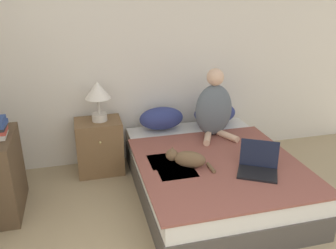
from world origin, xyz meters
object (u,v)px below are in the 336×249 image
at_px(pillow_far, 215,113).
at_px(cat_tabby, 187,158).
at_px(pillow_near, 161,118).
at_px(laptop_open, 258,166).
at_px(bed, 212,175).
at_px(person_sitting, 214,108).
at_px(bookshelf, 6,174).
at_px(table_lamp, 98,94).
at_px(nightstand, 100,146).

bearing_deg(pillow_far, cat_tabby, -124.39).
relative_size(pillow_near, laptop_open, 1.14).
xyz_separation_m(bed, laptop_open, (0.27, -0.42, 0.28)).
bearing_deg(person_sitting, bookshelf, -173.14).
height_order(pillow_far, bookshelf, bookshelf).
distance_m(laptop_open, table_lamp, 1.83).
relative_size(pillow_far, cat_tabby, 1.29).
relative_size(pillow_far, bookshelf, 0.67).
distance_m(nightstand, table_lamp, 0.62).
bearing_deg(person_sitting, bed, -111.19).
height_order(bed, pillow_far, pillow_far).
height_order(person_sitting, bookshelf, person_sitting).
xyz_separation_m(pillow_near, laptop_open, (0.60, -1.22, -0.07)).
bearing_deg(laptop_open, pillow_near, 146.29).
relative_size(pillow_near, pillow_far, 1.00).
height_order(bed, table_lamp, table_lamp).
distance_m(person_sitting, table_lamp, 1.27).
relative_size(pillow_far, table_lamp, 1.16).
xyz_separation_m(pillow_near, cat_tabby, (0.01, -0.96, -0.05)).
bearing_deg(bed, person_sitting, 68.81).
relative_size(pillow_far, nightstand, 0.83).
xyz_separation_m(laptop_open, bookshelf, (-2.23, 0.64, -0.11)).
bearing_deg(bed, laptop_open, -57.07).
bearing_deg(cat_tabby, bookshelf, 15.71).
bearing_deg(table_lamp, pillow_far, 0.82).
bearing_deg(pillow_near, bookshelf, -160.43).
xyz_separation_m(pillow_far, nightstand, (-1.39, -0.02, -0.26)).
height_order(nightstand, table_lamp, table_lamp).
distance_m(bed, table_lamp, 1.48).
relative_size(nightstand, bookshelf, 0.81).
distance_m(pillow_far, nightstand, 1.42).
relative_size(person_sitting, table_lamp, 1.70).
bearing_deg(nightstand, pillow_near, 1.88).
relative_size(person_sitting, bookshelf, 0.99).
bearing_deg(nightstand, bed, -36.21).
relative_size(cat_tabby, nightstand, 0.64).
xyz_separation_m(pillow_near, nightstand, (-0.73, -0.02, -0.26)).
height_order(laptop_open, nightstand, laptop_open).
distance_m(person_sitting, cat_tabby, 0.85).
xyz_separation_m(person_sitting, laptop_open, (0.08, -0.90, -0.26)).
height_order(pillow_far, laptop_open, laptop_open).
distance_m(bed, bookshelf, 1.98).
bearing_deg(cat_tabby, pillow_far, -95.63).
height_order(cat_tabby, nightstand, nightstand).
relative_size(bed, person_sitting, 2.57).
relative_size(pillow_near, cat_tabby, 1.29).
distance_m(bed, person_sitting, 0.75).
height_order(bed, laptop_open, laptop_open).
bearing_deg(laptop_open, bed, 152.94).
xyz_separation_m(table_lamp, bookshelf, (-0.92, -0.56, -0.55)).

